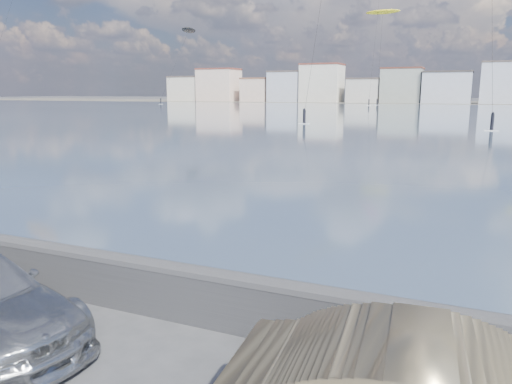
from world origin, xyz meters
TOP-DOWN VIEW (x-y plane):
  - bay_water at (0.00, 91.50)m, footprint 500.00×177.00m
  - far_shore_strip at (0.00, 200.00)m, footprint 500.00×60.00m
  - seawall at (0.00, 2.70)m, footprint 400.00×0.36m
  - far_buildings at (1.31, 186.00)m, footprint 240.79×13.26m
  - kitesurfer_1 at (-24.66, 158.74)m, footprint 10.67×9.33m
  - kitesurfer_12 at (-86.62, 146.23)m, footprint 6.84×17.49m

SIDE VIEW (x-z plane):
  - bay_water at x=0.00m, z-range 0.01..0.01m
  - far_shore_strip at x=0.00m, z-range 0.01..0.01m
  - seawall at x=0.00m, z-range 0.04..1.12m
  - far_buildings at x=1.31m, z-range -1.27..13.33m
  - kitesurfer_12 at x=-86.62m, z-range 11.36..36.79m
  - kitesurfer_1 at x=-24.66m, z-range 13.40..42.38m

